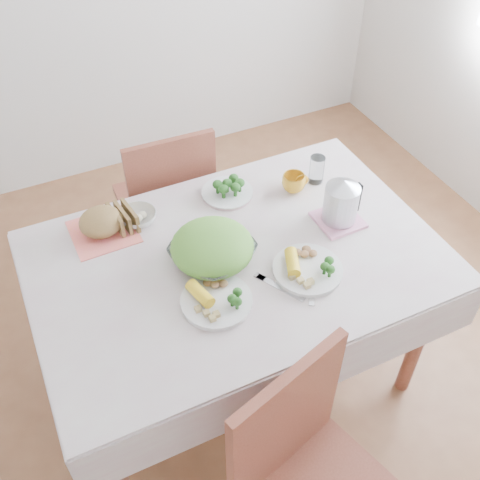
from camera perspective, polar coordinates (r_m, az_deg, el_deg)
name	(u,v)px	position (r m, az deg, el deg)	size (l,w,h in m)	color
floor	(238,370)	(2.68, -0.21, -13.08)	(3.60, 3.60, 0.00)	brown
dining_table	(238,320)	(2.37, -0.23, -8.18)	(1.40, 0.90, 0.75)	brown
tablecloth	(237,257)	(2.08, -0.26, -1.77)	(1.50, 1.00, 0.01)	beige
chair_far	(165,200)	(2.80, -7.66, 4.05)	(0.42, 0.42, 0.94)	brown
salad_bowl	(213,253)	(2.05, -2.81, -1.30)	(0.29, 0.29, 0.07)	white
dinner_plate_left	(217,301)	(1.92, -2.40, -6.22)	(0.25, 0.25, 0.02)	white
dinner_plate_right	(307,270)	(2.03, 6.87, -3.03)	(0.25, 0.25, 0.02)	white
broccoli_plate	(227,193)	(2.34, -1.30, 4.79)	(0.21, 0.21, 0.02)	beige
napkin	(103,232)	(2.23, -13.70, 0.82)	(0.24, 0.24, 0.00)	#FF7365
bread_loaf	(101,221)	(2.20, -13.94, 1.88)	(0.17, 0.16, 0.10)	brown
fruit_bowl	(138,217)	(2.24, -10.30, 2.29)	(0.15, 0.15, 0.05)	white
yellow_mug	(294,183)	(2.35, 5.48, 5.82)	(0.10, 0.10, 0.08)	gold
glass_tumbler	(317,169)	(2.40, 7.81, 7.20)	(0.06, 0.06, 0.12)	white
pink_tray	(338,220)	(2.25, 9.93, 2.05)	(0.17, 0.17, 0.01)	pink
electric_kettle	(342,198)	(2.17, 10.29, 4.26)	(0.13, 0.13, 0.19)	#B2B5BA
fork_left	(281,288)	(1.98, 4.14, -4.85)	(0.02, 0.19, 0.00)	silver
fork_right	(312,287)	(1.99, 7.33, -4.75)	(0.02, 0.17, 0.00)	silver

